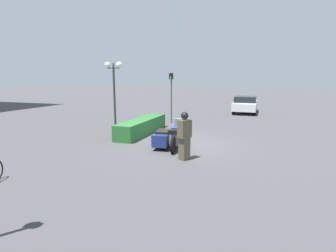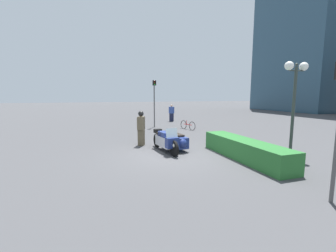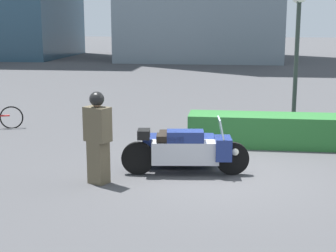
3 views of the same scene
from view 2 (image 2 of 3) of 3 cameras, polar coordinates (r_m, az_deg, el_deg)
name	(u,v)px [view 2 (image 2 of 3)]	position (r m, az deg, el deg)	size (l,w,h in m)	color
ground_plane	(172,155)	(9.69, 1.00, -7.42)	(160.00, 160.00, 0.00)	#424244
police_motorcycle	(172,141)	(10.33, 0.92, -3.79)	(2.56, 1.27, 1.16)	black
officer_rider	(141,127)	(11.47, -6.84, -0.34)	(0.56, 0.48, 1.77)	brown
hedge_bush_curbside	(244,149)	(9.56, 18.80, -5.65)	(4.65, 0.97, 0.78)	#28662D
twin_lamp_post	(295,85)	(10.30, 29.58, 9.03)	(0.34, 1.08, 3.84)	#2D3833
traffic_light_far	(154,97)	(17.92, -3.49, 7.36)	(0.23, 0.27, 3.71)	#4C4C4C
pedestrian_bystander	(172,113)	(22.03, 0.90, 3.31)	(0.54, 0.51, 1.65)	#191E38
bicycle_parked	(188,125)	(16.91, 5.03, 0.19)	(1.56, 0.54, 0.71)	black
office_building_side	(309,22)	(46.49, 32.24, 21.41)	(13.94, 10.66, 28.81)	#2D4C60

